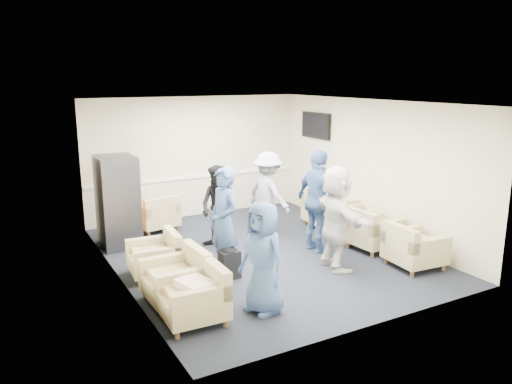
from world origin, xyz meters
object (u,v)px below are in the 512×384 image
armchair_left_far (157,257)px  armchair_right_near (412,249)px  armchair_left_near (197,298)px  person_mid_right (318,201)px  vending_machine (118,202)px  person_back_left (219,208)px  person_front_right (337,218)px  armchair_right_midnear (371,232)px  person_front_left (263,258)px  armchair_right_far (327,211)px  armchair_left_mid (179,280)px  armchair_corner (157,215)px  person_back_right (268,194)px  person_mid_left (224,222)px  armchair_right_midfar (351,224)px

armchair_left_far → armchair_right_near: bearing=70.6°
armchair_left_near → person_mid_right: (2.97, 1.47, 0.62)m
armchair_left_far → vending_machine: (-0.16, 1.75, 0.56)m
armchair_left_near → person_back_left: bearing=151.0°
armchair_right_near → person_front_right: person_front_right is taller
armchair_right_midnear → person_front_left: person_front_left is taller
armchair_right_near → vending_machine: bearing=53.8°
armchair_right_far → person_mid_right: 1.59m
armchair_right_near → person_front_left: person_front_left is taller
armchair_left_mid → armchair_corner: 3.52m
armchair_left_far → person_back_right: bearing=115.7°
armchair_right_near → armchair_right_far: armchair_right_far is taller
person_mid_left → armchair_right_near: bearing=57.4°
person_mid_right → person_front_right: 0.89m
armchair_left_far → armchair_right_near: 4.20m
vending_machine → armchair_right_midfar: bearing=-25.2°
armchair_right_midnear → person_front_left: 3.26m
vending_machine → person_back_left: (1.57, -1.07, -0.07)m
person_back_right → vending_machine: bearing=62.2°
armchair_right_near → person_back_left: (-2.43, 2.40, 0.46)m
armchair_right_far → person_front_left: size_ratio=0.63×
armchair_left_mid → person_back_right: 3.44m
armchair_right_near → person_front_left: bearing=98.4°
armchair_corner → vending_machine: (-0.91, -0.60, 0.54)m
armchair_right_near → person_back_right: 3.03m
armchair_right_midnear → vending_machine: (-4.01, 2.44, 0.52)m
armchair_left_far → armchair_left_mid: bearing=3.1°
armchair_right_far → person_front_left: person_front_left is taller
armchair_right_far → person_mid_right: (-1.02, -1.07, 0.58)m
armchair_right_far → armchair_corner: bearing=69.4°
person_mid_left → person_back_left: person_mid_left is taller
armchair_right_far → armchair_corner: armchair_right_far is taller
armchair_left_mid → armchair_right_near: size_ratio=0.95×
armchair_left_mid → person_mid_right: (2.96, 0.81, 0.61)m
person_back_right → person_mid_right: (0.29, -1.28, 0.10)m
armchair_right_near → armchair_right_midfar: size_ratio=0.97×
person_mid_left → armchair_right_midfar: bearing=87.8°
armchair_left_near → armchair_right_far: armchair_right_far is taller
armchair_corner → person_front_right: person_front_right is taller
armchair_left_near → armchair_left_far: (0.03, 1.74, -0.02)m
armchair_corner → person_back_left: (0.66, -1.67, 0.47)m
armchair_left_far → person_front_right: (2.70, -1.12, 0.57)m
person_front_right → armchair_right_near: bearing=-107.3°
armchair_right_midnear → vending_machine: size_ratio=0.51×
vending_machine → person_mid_right: 3.70m
armchair_left_far → armchair_right_near: (3.83, -1.72, 0.02)m
armchair_left_far → person_back_left: person_back_left is taller
armchair_right_midfar → person_back_left: person_back_left is taller
person_front_left → person_back_right: (1.79, 2.92, 0.07)m
vending_machine → person_back_left: vending_machine is taller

